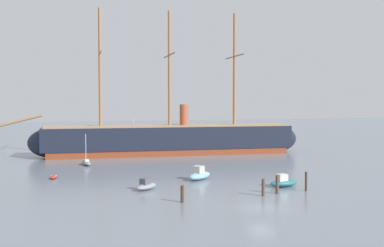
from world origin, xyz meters
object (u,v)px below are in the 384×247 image
Objects in this scene: tall_ship at (170,139)px; motorboat_near_centre at (199,175)px; motorboat_foreground_right at (283,182)px; mooring_piling_midwater at (277,185)px; sailboat_alongside_bow at (86,163)px; mooring_piling_right_pair at (182,194)px; mooring_piling_left_pair at (263,187)px; motorboat_far_right at (275,145)px; dinghy_mid_left at (54,177)px; mooring_piling_nearest at (306,181)px; sailboat_distant_centre at (133,145)px; motorboat_foreground_left at (146,186)px.

motorboat_near_centre is (-4.50, -30.36, -2.44)m from tall_ship.
mooring_piling_midwater reaches higher than motorboat_foreground_right.
sailboat_alongside_bow reaches higher than mooring_piling_right_pair.
mooring_piling_left_pair is at bearing -63.34° from sailboat_alongside_bow.
sailboat_alongside_bow reaches higher than motorboat_far_right.
motorboat_far_right is at bearing 28.38° from dinghy_mid_left.
tall_ship is at bearing 96.65° from mooring_piling_nearest.
mooring_piling_nearest is (22.58, -31.55, 0.73)m from sailboat_alongside_bow.
motorboat_foreground_right is 3.62m from mooring_piling_nearest.
sailboat_distant_centre is 59.67m from mooring_piling_midwater.
mooring_piling_right_pair is (-6.61, -13.15, 0.23)m from motorboat_near_centre.
sailboat_distant_centre is 2.94× the size of mooring_piling_nearest.
mooring_piling_left_pair is at bearing -171.10° from mooring_piling_nearest.
motorboat_foreground_left is 1.53× the size of mooring_piling_nearest.
tall_ship is at bearing 31.27° from sailboat_alongside_bow.
sailboat_distant_centre is at bearing 94.61° from mooring_piling_midwater.
sailboat_alongside_bow is at bearing -161.88° from motorboat_far_right.
motorboat_foreground_left is at bearing -100.01° from sailboat_distant_centre.
motorboat_near_centre is 15.20m from mooring_piling_nearest.
mooring_piling_right_pair is at bearing -104.33° from tall_ship.
tall_ship is 27.55× the size of mooring_piling_midwater.
tall_ship is at bearing 88.26° from mooring_piling_left_pair.
motorboat_far_right is (43.22, 14.14, 0.27)m from sailboat_alongside_bow.
sailboat_distant_centre is at bearing 92.52° from mooring_piling_left_pair.
sailboat_alongside_bow is 2.67× the size of mooring_piling_left_pair.
dinghy_mid_left is at bearing 141.24° from mooring_piling_midwater.
sailboat_distant_centre is (19.50, 39.97, 0.33)m from dinghy_mid_left.
mooring_piling_midwater reaches higher than dinghy_mid_left.
motorboat_far_right is at bearing 44.97° from motorboat_foreground_left.
sailboat_distant_centre is 3.49× the size of mooring_piling_left_pair.
motorboat_foreground_right is at bearing -82.12° from sailboat_distant_centre.
motorboat_foreground_left is at bearing 152.46° from mooring_piling_midwater.
sailboat_distant_centre is (-7.72, 55.79, 0.01)m from motorboat_foreground_right.
tall_ship is at bearing 81.57° from motorboat_near_centre.
motorboat_foreground_right is (3.76, -38.89, -2.54)m from tall_ship.
sailboat_distant_centre is at bearing 97.88° from motorboat_foreground_right.
mooring_piling_midwater is (0.84, -42.58, -2.04)m from tall_ship.
dinghy_mid_left is 0.44× the size of motorboat_far_right.
motorboat_far_right is at bearing 48.33° from motorboat_near_centre.
sailboat_distant_centre is at bearing 89.35° from motorboat_near_centre.
motorboat_near_centre is at bearing -56.20° from sailboat_alongside_bow.
motorboat_near_centre is 2.14× the size of dinghy_mid_left.
motorboat_foreground_right is 31.49m from dinghy_mid_left.
motorboat_far_right is 2.59× the size of mooring_piling_left_pair.
dinghy_mid_left is (-18.96, 7.29, -0.43)m from motorboat_near_centre.
mooring_piling_left_pair is at bearing -91.74° from tall_ship.
motorboat_near_centre is 20.32m from dinghy_mid_left.
sailboat_distant_centre is at bearing 103.19° from tall_ship.
tall_ship reaches higher than mooring_piling_midwater.
motorboat_near_centre reaches higher than motorboat_foreground_left.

